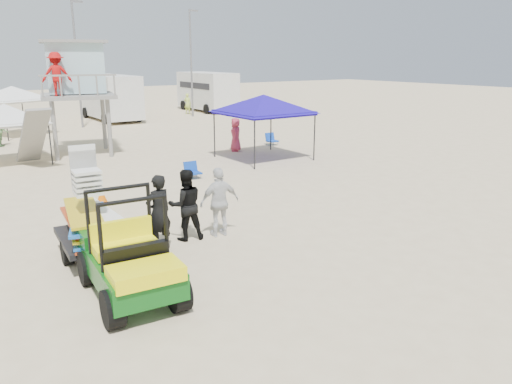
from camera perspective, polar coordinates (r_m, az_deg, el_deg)
ground at (r=10.35m, az=7.29°, el=-11.02°), size 140.00×140.00×0.00m
utility_cart at (r=9.88m, az=-14.41°, el=-6.53°), size 1.57×2.84×2.09m
surf_trailer at (r=12.00m, az=-18.31°, el=-3.02°), size 1.60×2.71×2.34m
man_left at (r=12.21m, az=-11.08°, el=-2.32°), size 0.75×0.57×1.87m
man_mid at (r=12.77m, az=-8.04°, el=-1.46°), size 1.03×0.88×1.84m
man_right at (r=12.95m, az=-4.18°, el=-1.15°), size 1.12×0.57×1.83m
lifeguard_tower at (r=25.28m, az=-20.20°, el=12.72°), size 3.83×3.83×5.17m
canopy_blue at (r=22.74m, az=0.88°, el=10.71°), size 3.47×3.47×3.32m
canopy_white_a at (r=24.27m, az=-26.84°, el=8.66°), size 3.04×3.04×3.01m
canopy_white_c at (r=32.90m, az=-26.15°, el=10.57°), size 4.01×4.01×3.30m
cone_far at (r=16.79m, az=-17.23°, el=-0.33°), size 0.34×0.34×0.50m
beach_chair_b at (r=19.44m, az=-7.32°, el=2.49°), size 0.56×0.60×0.64m
beach_chair_c at (r=26.70m, az=1.74°, el=6.07°), size 0.54×0.58×0.64m
rv_mid_right at (r=38.93m, az=-16.34°, el=10.56°), size 2.64×7.00×3.25m
rv_far_right at (r=43.94m, az=-5.61°, el=11.55°), size 2.64×6.60×3.25m
light_pole_left at (r=35.11m, az=-19.76°, el=13.45°), size 0.14×0.14×8.00m
light_pole_right at (r=39.80m, az=-7.42°, el=14.29°), size 0.14×0.14×8.00m
distant_beachgoers at (r=27.08m, az=-22.93°, el=6.11°), size 21.77×17.21×1.68m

